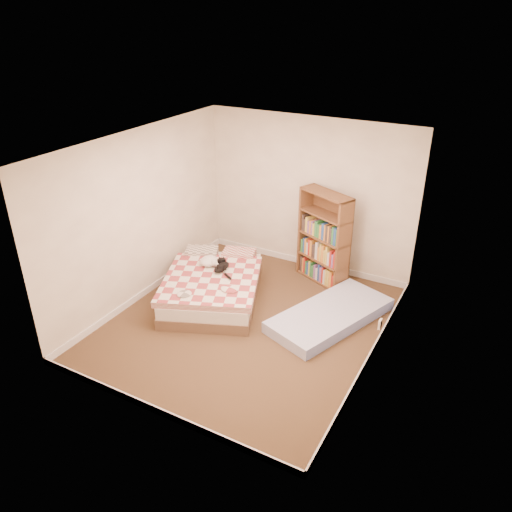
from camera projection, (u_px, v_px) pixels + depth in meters
The scene contains 6 objects.
room at pixel (247, 245), 6.43m from camera, with size 3.51×4.01×2.51m.
bed at pixel (214, 285), 7.46m from camera, with size 1.88×2.18×0.49m.
bookshelf at pixel (324, 248), 7.83m from camera, with size 1.01×0.65×1.48m.
floor_mattress at pixel (330, 315), 6.98m from camera, with size 0.83×1.84×0.17m, color #798ACA.
black_cat at pixel (223, 266), 7.40m from camera, with size 0.31×0.57×0.13m.
white_dog at pixel (209, 261), 7.52m from camera, with size 0.37×0.38×0.14m.
Camera 1 is at (2.88, -5.04, 3.97)m, focal length 35.00 mm.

